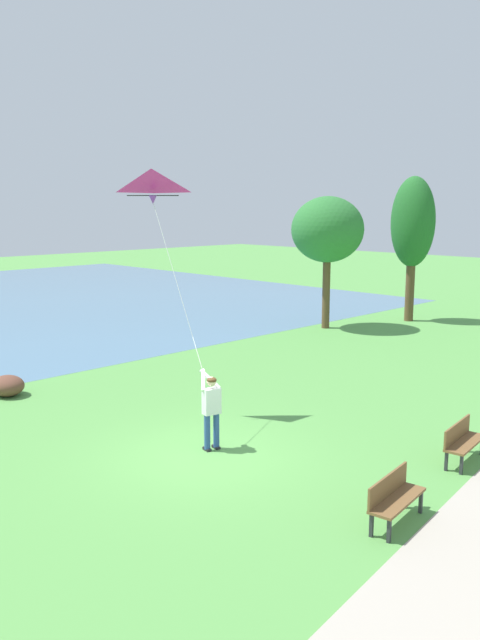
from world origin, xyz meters
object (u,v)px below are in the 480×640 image
(person_kite_flyer, at_px, (211,406))
(lakeside_shrub, at_px, (8,386))
(tree_horizon_far, at_px, (328,230))
(park_bench_far_walkway, at_px, (462,440))
(tree_lakeside_near, at_px, (413,224))
(flying_kite, at_px, (152,187))
(park_bench_near_walkway, at_px, (394,496))

(person_kite_flyer, xyz_separation_m, lakeside_shrub, (-7.40, -1.44, -0.74))
(tree_horizon_far, height_order, lakeside_shrub, tree_horizon_far)
(park_bench_far_walkway, bearing_deg, tree_lakeside_near, 124.52)
(flying_kite, bearing_deg, lakeside_shrub, -157.69)
(person_kite_flyer, bearing_deg, park_bench_near_walkway, -0.72)
(person_kite_flyer, relative_size, flying_kite, 0.39)
(flying_kite, xyz_separation_m, lakeside_shrub, (-4.71, -1.93, -5.68))
(tree_lakeside_near, xyz_separation_m, lakeside_shrub, (-1.51, -19.78, -4.41))
(flying_kite, distance_m, park_bench_far_walkway, 9.42)
(flying_kite, height_order, park_bench_far_walkway, flying_kite)
(lakeside_shrub, bearing_deg, person_kite_flyer, 10.99)
(park_bench_near_walkway, bearing_deg, lakeside_shrub, -173.59)
(person_kite_flyer, height_order, tree_horizon_far, tree_horizon_far)
(tree_horizon_far, bearing_deg, park_bench_near_walkway, -48.33)
(flying_kite, height_order, park_bench_near_walkway, flying_kite)
(flying_kite, height_order, tree_lakeside_near, tree_lakeside_near)
(person_kite_flyer, xyz_separation_m, tree_horizon_far, (-7.57, 13.90, 3.44))
(park_bench_near_walkway, bearing_deg, tree_horizon_far, 131.67)
(flying_kite, relative_size, tree_lakeside_near, 0.66)
(person_kite_flyer, bearing_deg, flying_kite, 169.64)
(lakeside_shrub, bearing_deg, tree_lakeside_near, 85.62)
(park_bench_near_walkway, height_order, tree_lakeside_near, tree_lakeside_near)
(flying_kite, xyz_separation_m, park_bench_far_walkway, (7.08, 2.91, -5.48))
(flying_kite, bearing_deg, park_bench_near_walkway, -4.20)
(park_bench_near_walkway, distance_m, park_bench_far_walkway, 3.50)
(flying_kite, relative_size, park_bench_near_walkway, 3.00)
(person_kite_flyer, distance_m, tree_horizon_far, 16.19)
(park_bench_far_walkway, relative_size, lakeside_shrub, 1.46)
(park_bench_near_walkway, bearing_deg, person_kite_flyer, 179.28)
(flying_kite, distance_m, lakeside_shrub, 7.63)
(park_bench_far_walkway, bearing_deg, lakeside_shrub, -157.66)
(park_bench_near_walkway, relative_size, tree_horizon_far, 0.26)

